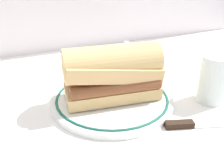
% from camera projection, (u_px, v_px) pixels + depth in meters
% --- Properties ---
extents(ground_plane, '(1.50, 1.50, 0.00)m').
position_uv_depth(ground_plane, '(120.00, 97.00, 0.58)').
color(ground_plane, white).
extents(plate, '(0.27, 0.27, 0.01)m').
position_uv_depth(plate, '(112.00, 99.00, 0.56)').
color(plate, white).
rests_on(plate, ground_plane).
extents(sausage_sandwich, '(0.21, 0.12, 0.12)m').
position_uv_depth(sausage_sandwich, '(112.00, 72.00, 0.53)').
color(sausage_sandwich, '#DDB371').
rests_on(sausage_sandwich, plate).
extents(drinking_glass, '(0.06, 0.06, 0.11)m').
position_uv_depth(drinking_glass, '(213.00, 82.00, 0.55)').
color(drinking_glass, silver).
rests_on(drinking_glass, ground_plane).
extents(salt_shaker, '(0.03, 0.03, 0.08)m').
position_uv_depth(salt_shaker, '(126.00, 54.00, 0.73)').
color(salt_shaker, white).
rests_on(salt_shaker, ground_plane).
extents(butter_knife, '(0.15, 0.06, 0.01)m').
position_uv_depth(butter_knife, '(196.00, 124.00, 0.48)').
color(butter_knife, silver).
rests_on(butter_knife, ground_plane).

